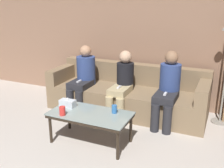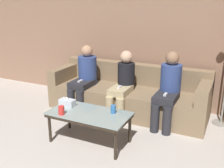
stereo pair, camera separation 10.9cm
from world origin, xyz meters
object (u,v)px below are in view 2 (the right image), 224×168
Objects in this scene: cup_near_right at (61,110)px; couch at (128,95)px; coffee_table at (89,116)px; cup_near_left at (113,109)px; seated_person_mid_right at (168,87)px; tissue_box at (67,103)px; seated_person_left_end at (85,76)px; seated_person_mid_left at (123,83)px.

couch is at bearing 76.45° from cup_near_right.
couch reaches higher than coffee_table.
coffee_table is 0.38m from cup_near_right.
cup_near_left is at bearing 29.74° from cup_near_right.
seated_person_mid_right reaches higher than cup_near_right.
seated_person_left_end is at bearing 107.31° from tissue_box.
seated_person_left_end is (-0.40, 1.24, 0.10)m from cup_near_right.
seated_person_left_end reaches higher than cup_near_left.
seated_person_mid_right is at bearing 60.39° from cup_near_left.
tissue_box is 0.20× the size of seated_person_mid_left.
couch reaches higher than cup_near_right.
cup_near_left is at bearing -42.52° from seated_person_left_end.
cup_near_left is 0.69m from tissue_box.
seated_person_mid_right is at bearing 48.26° from cup_near_right.
cup_near_left is 0.10× the size of seated_person_mid_left.
cup_near_right is at bearing -103.55° from couch.
couch is 0.84m from seated_person_mid_right.
seated_person_mid_left is at bearing -2.09° from seated_person_left_end.
couch is 1.24m from coffee_table.
seated_person_left_end reaches higher than couch.
seated_person_left_end is at bearing 123.92° from coffee_table.
cup_near_right is at bearing -131.74° from seated_person_mid_right.
couch is 2.49× the size of seated_person_mid_left.
seated_person_mid_right reaches higher than tissue_box.
seated_person_mid_right is (0.75, 0.01, 0.03)m from seated_person_mid_left.
cup_near_left is 0.10× the size of seated_person_left_end.
seated_person_mid_right is at bearing 51.95° from coffee_table.
tissue_box is 0.20× the size of seated_person_left_end.
tissue_box is (-0.44, -1.17, 0.19)m from couch.
tissue_box is at bearing -141.23° from seated_person_mid_right.
seated_person_mid_right reaches higher than couch.
seated_person_mid_right reaches higher than cup_near_left.
seated_person_left_end is at bearing 107.82° from cup_near_right.
seated_person_mid_right is (1.49, -0.01, 0.00)m from seated_person_left_end.
cup_near_right is 1.27m from seated_person_mid_left.
seated_person_left_end is 1.49m from seated_person_mid_right.
seated_person_mid_left is at bearing 87.08° from coffee_table.
seated_person_mid_left reaches higher than cup_near_right.
seated_person_left_end is (-0.70, 1.03, 0.21)m from coffee_table.
couch reaches higher than tissue_box.
tissue_box reaches higher than cup_near_left.
cup_near_right is 0.11× the size of seated_person_mid_left.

